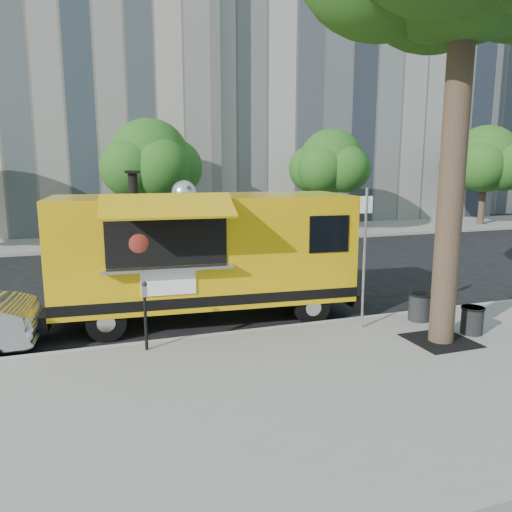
{
  "coord_description": "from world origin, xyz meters",
  "views": [
    {
      "loc": [
        -4.0,
        -10.53,
        3.63
      ],
      "look_at": [
        -0.33,
        0.0,
        1.56
      ],
      "focal_mm": 35.0,
      "sensor_mm": 36.0,
      "label": 1
    }
  ],
  "objects_px": {
    "sign_post": "(365,250)",
    "food_truck": "(203,252)",
    "far_tree_d": "(485,159)",
    "parking_meter": "(145,307)",
    "trash_bin_left": "(420,306)",
    "trash_bin_right": "(472,319)",
    "far_tree_c": "(331,162)",
    "far_tree_b": "(149,159)"
  },
  "relations": [
    {
      "from": "far_tree_c",
      "to": "parking_meter",
      "type": "bearing_deg",
      "value": -128.66
    },
    {
      "from": "trash_bin_left",
      "to": "trash_bin_right",
      "type": "height_order",
      "value": "trash_bin_left"
    },
    {
      "from": "far_tree_d",
      "to": "trash_bin_right",
      "type": "bearing_deg",
      "value": -133.56
    },
    {
      "from": "far_tree_c",
      "to": "food_truck",
      "type": "bearing_deg",
      "value": -128.55
    },
    {
      "from": "trash_bin_right",
      "to": "parking_meter",
      "type": "bearing_deg",
      "value": 168.71
    },
    {
      "from": "far_tree_d",
      "to": "sign_post",
      "type": "xyz_separation_m",
      "value": [
        -16.45,
        -14.15,
        -2.04
      ]
    },
    {
      "from": "parking_meter",
      "to": "food_truck",
      "type": "distance_m",
      "value": 2.57
    },
    {
      "from": "sign_post",
      "to": "trash_bin_left",
      "type": "height_order",
      "value": "sign_post"
    },
    {
      "from": "far_tree_c",
      "to": "trash_bin_right",
      "type": "bearing_deg",
      "value": -106.65
    },
    {
      "from": "far_tree_b",
      "to": "food_truck",
      "type": "relative_size",
      "value": 0.77
    },
    {
      "from": "sign_post",
      "to": "parking_meter",
      "type": "height_order",
      "value": "sign_post"
    },
    {
      "from": "far_tree_b",
      "to": "food_truck",
      "type": "distance_m",
      "value": 12.33
    },
    {
      "from": "sign_post",
      "to": "parking_meter",
      "type": "xyz_separation_m",
      "value": [
        -4.55,
        0.2,
        -0.87
      ]
    },
    {
      "from": "sign_post",
      "to": "food_truck",
      "type": "relative_size",
      "value": 0.42
    },
    {
      "from": "sign_post",
      "to": "food_truck",
      "type": "distance_m",
      "value": 3.66
    },
    {
      "from": "far_tree_b",
      "to": "far_tree_d",
      "type": "bearing_deg",
      "value": -0.3
    },
    {
      "from": "far_tree_c",
      "to": "food_truck",
      "type": "distance_m",
      "value": 15.27
    },
    {
      "from": "parking_meter",
      "to": "food_truck",
      "type": "relative_size",
      "value": 0.19
    },
    {
      "from": "far_tree_c",
      "to": "trash_bin_right",
      "type": "distance_m",
      "value": 16.04
    },
    {
      "from": "far_tree_c",
      "to": "trash_bin_left",
      "type": "height_order",
      "value": "far_tree_c"
    },
    {
      "from": "far_tree_d",
      "to": "food_truck",
      "type": "bearing_deg",
      "value": -148.23
    },
    {
      "from": "trash_bin_left",
      "to": "food_truck",
      "type": "bearing_deg",
      "value": 154.78
    },
    {
      "from": "sign_post",
      "to": "food_truck",
      "type": "xyz_separation_m",
      "value": [
        -2.97,
        2.12,
        -0.22
      ]
    },
    {
      "from": "parking_meter",
      "to": "food_truck",
      "type": "height_order",
      "value": "food_truck"
    },
    {
      "from": "trash_bin_left",
      "to": "trash_bin_right",
      "type": "bearing_deg",
      "value": -67.65
    },
    {
      "from": "sign_post",
      "to": "parking_meter",
      "type": "distance_m",
      "value": 4.64
    },
    {
      "from": "trash_bin_left",
      "to": "far_tree_b",
      "type": "bearing_deg",
      "value": 105.85
    },
    {
      "from": "far_tree_c",
      "to": "far_tree_d",
      "type": "xyz_separation_m",
      "value": [
        10.0,
        0.2,
        0.17
      ]
    },
    {
      "from": "trash_bin_right",
      "to": "far_tree_c",
      "type": "bearing_deg",
      "value": 73.35
    },
    {
      "from": "far_tree_b",
      "to": "far_tree_c",
      "type": "relative_size",
      "value": 1.06
    },
    {
      "from": "food_truck",
      "to": "trash_bin_right",
      "type": "distance_m",
      "value": 6.0
    },
    {
      "from": "far_tree_b",
      "to": "food_truck",
      "type": "xyz_separation_m",
      "value": [
        -0.42,
        -12.13,
        -2.2
      ]
    },
    {
      "from": "food_truck",
      "to": "trash_bin_right",
      "type": "bearing_deg",
      "value": -28.28
    },
    {
      "from": "far_tree_d",
      "to": "sign_post",
      "type": "distance_m",
      "value": 21.79
    },
    {
      "from": "food_truck",
      "to": "far_tree_b",
      "type": "bearing_deg",
      "value": 92.91
    },
    {
      "from": "sign_post",
      "to": "food_truck",
      "type": "bearing_deg",
      "value": 144.48
    },
    {
      "from": "far_tree_b",
      "to": "parking_meter",
      "type": "distance_m",
      "value": 14.48
    },
    {
      "from": "far_tree_c",
      "to": "trash_bin_left",
      "type": "relative_size",
      "value": 8.35
    },
    {
      "from": "far_tree_b",
      "to": "trash_bin_right",
      "type": "distance_m",
      "value": 16.35
    },
    {
      "from": "sign_post",
      "to": "far_tree_b",
      "type": "bearing_deg",
      "value": 100.15
    },
    {
      "from": "far_tree_c",
      "to": "food_truck",
      "type": "relative_size",
      "value": 0.73
    },
    {
      "from": "trash_bin_right",
      "to": "sign_post",
      "type": "bearing_deg",
      "value": 150.61
    }
  ]
}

